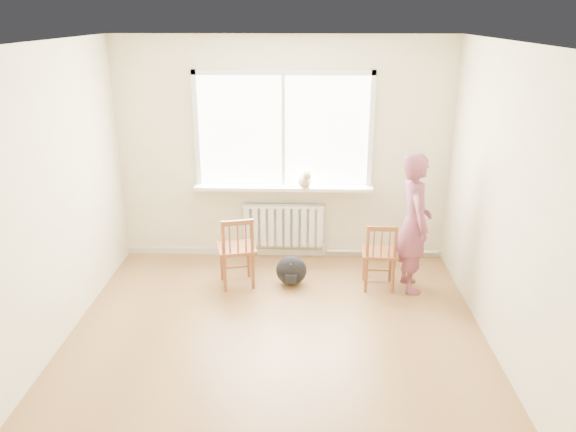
# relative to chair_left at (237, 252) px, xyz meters

# --- Properties ---
(floor) EXTENTS (4.50, 4.50, 0.00)m
(floor) POSITION_rel_chair_left_xyz_m (0.49, -1.36, -0.42)
(floor) COLOR olive
(floor) RESTS_ON ground
(ceiling) EXTENTS (4.50, 4.50, 0.00)m
(ceiling) POSITION_rel_chair_left_xyz_m (0.49, -1.36, 2.28)
(ceiling) COLOR white
(ceiling) RESTS_ON back_wall
(back_wall) EXTENTS (4.00, 0.01, 2.70)m
(back_wall) POSITION_rel_chair_left_xyz_m (0.49, 0.89, 0.93)
(back_wall) COLOR beige
(back_wall) RESTS_ON ground
(window) EXTENTS (2.12, 0.05, 1.42)m
(window) POSITION_rel_chair_left_xyz_m (0.49, 0.87, 1.24)
(window) COLOR white
(window) RESTS_ON back_wall
(windowsill) EXTENTS (2.15, 0.22, 0.04)m
(windowsill) POSITION_rel_chair_left_xyz_m (0.49, 0.78, 0.51)
(windowsill) COLOR white
(windowsill) RESTS_ON back_wall
(radiator) EXTENTS (1.00, 0.12, 0.55)m
(radiator) POSITION_rel_chair_left_xyz_m (0.49, 0.80, 0.02)
(radiator) COLOR white
(radiator) RESTS_ON back_wall
(heating_pipe) EXTENTS (1.40, 0.04, 0.04)m
(heating_pipe) POSITION_rel_chair_left_xyz_m (1.74, 0.83, -0.34)
(heating_pipe) COLOR silver
(heating_pipe) RESTS_ON back_wall
(baseboard) EXTENTS (4.00, 0.03, 0.08)m
(baseboard) POSITION_rel_chair_left_xyz_m (0.49, 0.88, -0.38)
(baseboard) COLOR beige
(baseboard) RESTS_ON ground
(chair_left) EXTENTS (0.50, 0.48, 0.83)m
(chair_left) POSITION_rel_chair_left_xyz_m (0.00, 0.00, 0.00)
(chair_left) COLOR brown
(chair_left) RESTS_ON floor
(chair_right) EXTENTS (0.40, 0.38, 0.78)m
(chair_right) POSITION_rel_chair_left_xyz_m (1.58, -0.01, -0.03)
(chair_right) COLOR brown
(chair_right) RESTS_ON floor
(person) EXTENTS (0.43, 0.60, 1.55)m
(person) POSITION_rel_chair_left_xyz_m (1.93, 0.01, 0.35)
(person) COLOR #C0405D
(person) RESTS_ON floor
(cat) EXTENTS (0.22, 0.38, 0.26)m
(cat) POSITION_rel_chair_left_xyz_m (0.75, 0.70, 0.63)
(cat) COLOR beige
(cat) RESTS_ON windowsill
(backpack) EXTENTS (0.40, 0.33, 0.35)m
(backpack) POSITION_rel_chair_left_xyz_m (0.60, 0.05, -0.25)
(backpack) COLOR black
(backpack) RESTS_ON floor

